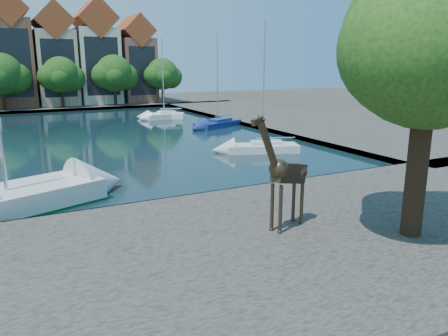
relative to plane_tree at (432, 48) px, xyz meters
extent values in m
plane|color=#38332B|center=(-7.62, 9.01, -7.67)|extent=(160.00, 160.00, 0.00)
cube|color=black|center=(-7.62, 33.01, -7.63)|extent=(38.00, 50.00, 0.08)
cube|color=#524E47|center=(-7.62, 2.01, -7.42)|extent=(50.00, 14.00, 0.50)
cube|color=#524E47|center=(-7.62, 65.01, -7.42)|extent=(60.00, 16.00, 0.50)
cube|color=#524E47|center=(17.38, 33.01, -7.42)|extent=(14.00, 52.00, 0.50)
cylinder|color=#332114|center=(-0.12, 0.01, -4.42)|extent=(0.80, 0.80, 5.50)
sphere|color=#144012|center=(-0.12, 0.01, 0.25)|extent=(6.40, 6.40, 6.40)
sphere|color=#144012|center=(-1.88, -0.39, -0.07)|extent=(4.48, 4.48, 4.48)
cube|color=brown|center=(-11.62, 65.01, -0.67)|extent=(5.39, 9.00, 13.00)
cube|color=#974C1E|center=(-11.62, 65.01, 7.04)|extent=(5.44, 9.18, 5.44)
cube|color=black|center=(-11.62, 60.53, -0.67)|extent=(4.40, 0.05, 9.75)
cube|color=#C3AB8B|center=(-5.62, 65.01, -1.42)|extent=(5.88, 9.00, 11.50)
cube|color=#974C1E|center=(-5.62, 65.01, 5.65)|extent=(5.94, 9.18, 5.94)
cube|color=black|center=(-5.62, 60.53, -1.42)|extent=(4.80, 0.05, 8.62)
cube|color=beige|center=(0.88, 65.01, -1.17)|extent=(6.37, 9.00, 12.00)
cube|color=#974C1E|center=(0.88, 65.01, 6.26)|extent=(6.43, 9.18, 6.43)
cube|color=black|center=(0.88, 60.53, -1.17)|extent=(5.20, 0.05, 9.00)
cube|color=brown|center=(7.38, 65.01, -1.92)|extent=(5.39, 9.00, 10.50)
cube|color=#974C1E|center=(7.38, 65.01, 4.54)|extent=(5.44, 9.18, 5.44)
cube|color=black|center=(7.38, 60.53, -1.92)|extent=(4.40, 0.05, 7.88)
cylinder|color=#332114|center=(-13.62, 59.51, -5.57)|extent=(0.50, 0.50, 3.20)
sphere|color=#163910|center=(-13.62, 59.51, -2.17)|extent=(6.00, 6.00, 6.00)
sphere|color=#163910|center=(-11.82, 59.81, -2.77)|extent=(4.50, 4.50, 4.50)
cylinder|color=#332114|center=(-5.62, 59.51, -5.57)|extent=(0.50, 0.50, 3.20)
sphere|color=#163910|center=(-5.62, 59.51, -2.35)|extent=(5.40, 5.40, 5.40)
sphere|color=#163910|center=(-4.00, 59.81, -2.89)|extent=(4.05, 4.05, 4.05)
sphere|color=#163910|center=(-7.10, 59.11, -2.62)|extent=(3.78, 3.78, 3.78)
cylinder|color=#332114|center=(2.38, 59.51, -5.57)|extent=(0.50, 0.50, 3.20)
sphere|color=#163910|center=(2.38, 59.51, -2.23)|extent=(5.80, 5.80, 5.80)
sphere|color=#163910|center=(4.12, 59.81, -2.81)|extent=(4.35, 4.35, 4.35)
sphere|color=#163910|center=(0.79, 59.11, -2.52)|extent=(4.06, 4.06, 4.06)
cylinder|color=#332114|center=(10.38, 59.51, -5.57)|extent=(0.50, 0.50, 3.20)
sphere|color=#163910|center=(10.38, 59.51, -2.41)|extent=(5.20, 5.20, 5.20)
sphere|color=#163910|center=(11.94, 59.81, -2.93)|extent=(3.90, 3.90, 3.90)
sphere|color=#163910|center=(8.95, 59.11, -2.67)|extent=(3.64, 3.64, 3.64)
cylinder|color=#36291B|center=(-4.71, 2.45, -6.18)|extent=(0.15, 0.15, 1.98)
cylinder|color=#36291B|center=(-4.85, 2.84, -6.18)|extent=(0.15, 0.15, 1.98)
cylinder|color=#36291B|center=(-3.29, 2.96, -6.18)|extent=(0.15, 0.15, 1.98)
cylinder|color=#36291B|center=(-3.43, 3.35, -6.18)|extent=(0.15, 0.15, 1.98)
cube|color=#36291B|center=(-4.03, 2.92, -4.86)|extent=(1.99, 1.14, 1.16)
cylinder|color=#36291B|center=(-5.35, 2.44, -3.57)|extent=(1.29, 0.69, 2.05)
cube|color=#36291B|center=(-5.99, 2.22, -2.56)|extent=(0.58, 0.35, 0.31)
cube|color=silver|center=(4.38, 18.34, -7.19)|extent=(6.08, 3.92, 0.80)
cube|color=silver|center=(4.38, 18.34, -6.93)|extent=(2.85, 2.21, 0.44)
cylinder|color=#B2B2B7|center=(4.38, 18.34, -2.16)|extent=(0.11, 0.11, 9.62)
cube|color=navy|center=(7.38, 32.59, -7.18)|extent=(6.34, 4.39, 0.82)
cube|color=navy|center=(7.38, 32.59, -6.91)|extent=(3.00, 2.43, 0.46)
cylinder|color=#B2B2B7|center=(7.38, 32.59, -2.20)|extent=(0.11, 0.11, 9.50)
cube|color=white|center=(4.57, 42.54, -7.15)|extent=(5.22, 3.58, 0.88)
cube|color=white|center=(4.57, 42.54, -6.86)|extent=(2.47, 1.98, 0.49)
cylinder|color=#B2B2B7|center=(4.57, 42.54, -2.15)|extent=(0.12, 0.12, 9.52)
cube|color=white|center=(4.38, 42.09, -7.15)|extent=(5.03, 2.31, 0.88)
cube|color=white|center=(4.38, 42.09, -6.86)|extent=(2.26, 1.45, 0.49)
cylinder|color=#B2B2B7|center=(4.38, 42.09, -3.53)|extent=(0.12, 0.12, 6.76)
camera|label=1|loc=(-14.17, -11.14, -0.49)|focal=35.00mm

